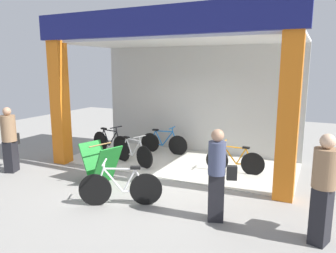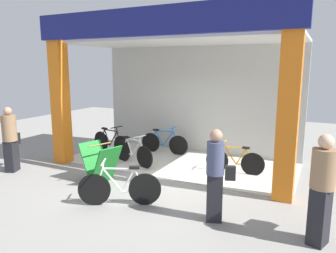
{
  "view_description": "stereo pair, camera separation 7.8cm",
  "coord_description": "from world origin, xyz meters",
  "px_view_note": "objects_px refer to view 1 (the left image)",
  "views": [
    {
      "loc": [
        3.52,
        -6.63,
        2.68
      ],
      "look_at": [
        0.0,
        0.69,
        1.15
      ],
      "focal_mm": 34.48,
      "sensor_mm": 36.0,
      "label": 1
    },
    {
      "loc": [
        3.59,
        -6.6,
        2.68
      ],
      "look_at": [
        0.0,
        0.69,
        1.15
      ],
      "focal_mm": 34.48,
      "sensor_mm": 36.0,
      "label": 2
    }
  ],
  "objects_px": {
    "bicycle_parked_0": "(121,188)",
    "pedestrian_1": "(217,175)",
    "bicycle_inside_0": "(235,161)",
    "pedestrian_0": "(324,187)",
    "sandwich_board_sign": "(101,164)",
    "bicycle_inside_3": "(133,153)",
    "bicycle_inside_1": "(110,143)",
    "bicycle_inside_2": "(164,143)",
    "pedestrian_2": "(10,139)"
  },
  "relations": [
    {
      "from": "bicycle_inside_1",
      "to": "bicycle_inside_2",
      "type": "distance_m",
      "value": 1.65
    },
    {
      "from": "bicycle_inside_2",
      "to": "pedestrian_1",
      "type": "bearing_deg",
      "value": -51.78
    },
    {
      "from": "bicycle_inside_0",
      "to": "bicycle_inside_1",
      "type": "bearing_deg",
      "value": 177.83
    },
    {
      "from": "bicycle_inside_3",
      "to": "pedestrian_0",
      "type": "xyz_separation_m",
      "value": [
        4.7,
        -2.15,
        0.56
      ]
    },
    {
      "from": "bicycle_inside_0",
      "to": "bicycle_inside_1",
      "type": "height_order",
      "value": "bicycle_inside_1"
    },
    {
      "from": "bicycle_inside_3",
      "to": "pedestrian_2",
      "type": "xyz_separation_m",
      "value": [
        -2.51,
        -1.84,
        0.52
      ]
    },
    {
      "from": "bicycle_inside_0",
      "to": "bicycle_inside_3",
      "type": "xyz_separation_m",
      "value": [
        -2.7,
        -0.5,
        0.02
      ]
    },
    {
      "from": "bicycle_inside_1",
      "to": "pedestrian_2",
      "type": "height_order",
      "value": "pedestrian_2"
    },
    {
      "from": "bicycle_inside_1",
      "to": "bicycle_inside_3",
      "type": "xyz_separation_m",
      "value": [
        1.22,
        -0.65,
        -0.01
      ]
    },
    {
      "from": "bicycle_inside_0",
      "to": "bicycle_inside_2",
      "type": "bearing_deg",
      "value": 159.9
    },
    {
      "from": "bicycle_parked_0",
      "to": "pedestrian_1",
      "type": "bearing_deg",
      "value": 6.18
    },
    {
      "from": "bicycle_inside_3",
      "to": "pedestrian_2",
      "type": "bearing_deg",
      "value": -143.66
    },
    {
      "from": "bicycle_parked_0",
      "to": "pedestrian_1",
      "type": "height_order",
      "value": "pedestrian_1"
    },
    {
      "from": "bicycle_inside_3",
      "to": "bicycle_inside_1",
      "type": "bearing_deg",
      "value": 152.09
    },
    {
      "from": "pedestrian_1",
      "to": "bicycle_inside_2",
      "type": "bearing_deg",
      "value": 128.22
    },
    {
      "from": "pedestrian_0",
      "to": "pedestrian_2",
      "type": "xyz_separation_m",
      "value": [
        -7.2,
        0.31,
        -0.04
      ]
    },
    {
      "from": "bicycle_inside_2",
      "to": "pedestrian_1",
      "type": "relative_size",
      "value": 0.95
    },
    {
      "from": "bicycle_inside_0",
      "to": "pedestrian_0",
      "type": "xyz_separation_m",
      "value": [
        2.0,
        -2.65,
        0.57
      ]
    },
    {
      "from": "bicycle_inside_3",
      "to": "pedestrian_1",
      "type": "bearing_deg",
      "value": -35.26
    },
    {
      "from": "bicycle_parked_0",
      "to": "sandwich_board_sign",
      "type": "bearing_deg",
      "value": 143.04
    },
    {
      "from": "pedestrian_2",
      "to": "bicycle_inside_1",
      "type": "bearing_deg",
      "value": 62.78
    },
    {
      "from": "sandwich_board_sign",
      "to": "pedestrian_1",
      "type": "relative_size",
      "value": 0.64
    },
    {
      "from": "pedestrian_1",
      "to": "pedestrian_2",
      "type": "bearing_deg",
      "value": 176.89
    },
    {
      "from": "bicycle_inside_2",
      "to": "bicycle_inside_3",
      "type": "height_order",
      "value": "bicycle_inside_3"
    },
    {
      "from": "bicycle_inside_0",
      "to": "pedestrian_0",
      "type": "relative_size",
      "value": 0.86
    },
    {
      "from": "bicycle_inside_0",
      "to": "bicycle_inside_3",
      "type": "bearing_deg",
      "value": -169.49
    },
    {
      "from": "bicycle_inside_2",
      "to": "pedestrian_0",
      "type": "relative_size",
      "value": 0.9
    },
    {
      "from": "sandwich_board_sign",
      "to": "pedestrian_2",
      "type": "height_order",
      "value": "pedestrian_2"
    },
    {
      "from": "bicycle_inside_0",
      "to": "pedestrian_0",
      "type": "distance_m",
      "value": 3.37
    },
    {
      "from": "bicycle_inside_2",
      "to": "bicycle_inside_1",
      "type": "bearing_deg",
      "value": -153.01
    },
    {
      "from": "sandwich_board_sign",
      "to": "pedestrian_2",
      "type": "distance_m",
      "value": 2.63
    },
    {
      "from": "bicycle_parked_0",
      "to": "sandwich_board_sign",
      "type": "height_order",
      "value": "sandwich_board_sign"
    },
    {
      "from": "bicycle_inside_2",
      "to": "pedestrian_0",
      "type": "height_order",
      "value": "pedestrian_0"
    },
    {
      "from": "bicycle_inside_2",
      "to": "pedestrian_2",
      "type": "bearing_deg",
      "value": -130.33
    },
    {
      "from": "bicycle_inside_1",
      "to": "sandwich_board_sign",
      "type": "relative_size",
      "value": 1.51
    },
    {
      "from": "bicycle_inside_2",
      "to": "bicycle_inside_3",
      "type": "relative_size",
      "value": 1.05
    },
    {
      "from": "bicycle_parked_0",
      "to": "bicycle_inside_2",
      "type": "bearing_deg",
      "value": 104.01
    },
    {
      "from": "bicycle_inside_1",
      "to": "bicycle_parked_0",
      "type": "bearing_deg",
      "value": -51.25
    },
    {
      "from": "bicycle_inside_3",
      "to": "pedestrian_1",
      "type": "xyz_separation_m",
      "value": [
        3.03,
        -2.14,
        0.5
      ]
    },
    {
      "from": "bicycle_inside_1",
      "to": "pedestrian_1",
      "type": "height_order",
      "value": "pedestrian_1"
    },
    {
      "from": "bicycle_parked_0",
      "to": "pedestrian_2",
      "type": "bearing_deg",
      "value": 172.24
    },
    {
      "from": "pedestrian_0",
      "to": "pedestrian_2",
      "type": "distance_m",
      "value": 7.21
    },
    {
      "from": "sandwich_board_sign",
      "to": "pedestrian_1",
      "type": "xyz_separation_m",
      "value": [
        2.96,
        -0.63,
        0.38
      ]
    },
    {
      "from": "bicycle_inside_1",
      "to": "pedestrian_1",
      "type": "bearing_deg",
      "value": -33.26
    },
    {
      "from": "bicycle_inside_1",
      "to": "pedestrian_0",
      "type": "height_order",
      "value": "pedestrian_0"
    },
    {
      "from": "bicycle_inside_2",
      "to": "bicycle_inside_3",
      "type": "xyz_separation_m",
      "value": [
        -0.24,
        -1.4,
        0.0
      ]
    },
    {
      "from": "sandwich_board_sign",
      "to": "pedestrian_0",
      "type": "height_order",
      "value": "pedestrian_0"
    },
    {
      "from": "bicycle_inside_1",
      "to": "pedestrian_2",
      "type": "xyz_separation_m",
      "value": [
        -1.28,
        -2.49,
        0.51
      ]
    },
    {
      "from": "pedestrian_0",
      "to": "sandwich_board_sign",
      "type": "bearing_deg",
      "value": 172.11
    },
    {
      "from": "bicycle_inside_0",
      "to": "bicycle_inside_1",
      "type": "xyz_separation_m",
      "value": [
        -3.92,
        0.15,
        0.03
      ]
    }
  ]
}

